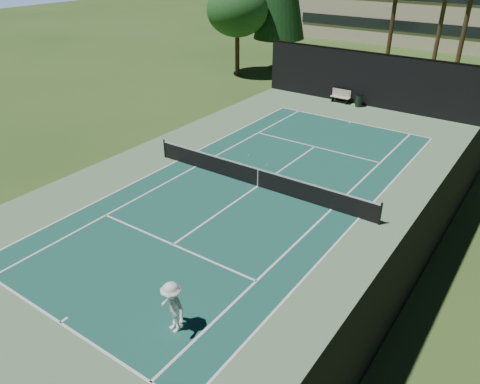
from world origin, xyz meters
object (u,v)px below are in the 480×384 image
object	(u,v)px
tennis_net	(258,177)
tennis_ball_b	(239,174)
tennis_ball_c	(267,165)
trash_bin	(359,100)
tennis_ball_d	(249,155)
park_bench	(341,96)
player	(172,307)

from	to	relation	value
tennis_net	tennis_ball_b	world-z (taller)	tennis_net
tennis_ball_b	tennis_net	bearing A→B (deg)	-21.93
tennis_ball_c	trash_bin	xyz separation A→B (m)	(0.05, 13.02, 0.44)
tennis_ball_d	trash_bin	distance (m)	12.60
tennis_ball_b	park_bench	size ratio (longest dim) A/B	0.04
player	tennis_ball_b	distance (m)	11.70
player	park_bench	xyz separation A→B (m)	(-5.77, 25.58, -0.39)
tennis_ball_c	tennis_ball_d	distance (m)	1.68
player	trash_bin	bearing A→B (deg)	116.37
tennis_ball_c	trash_bin	size ratio (longest dim) A/B	0.08
player	tennis_ball_d	size ratio (longest dim) A/B	29.55
park_bench	tennis_net	bearing A→B (deg)	-80.94
tennis_ball_b	trash_bin	distance (m)	14.86
tennis_ball_d	park_bench	xyz separation A→B (m)	(0.07, 12.63, 0.52)
tennis_ball_b	tennis_ball_c	bearing A→B (deg)	71.08
tennis_ball_c	tennis_net	bearing A→B (deg)	-68.23
tennis_net	park_bench	world-z (taller)	tennis_net
player	tennis_ball_d	xyz separation A→B (m)	(-5.85, 12.94, -0.90)
player	tennis_ball_b	world-z (taller)	player
tennis_ball_b	tennis_ball_d	world-z (taller)	tennis_ball_d
tennis_net	trash_bin	bearing A→B (deg)	93.44
tennis_net	tennis_ball_c	xyz separation A→B (m)	(-0.98, 2.46, -0.52)
player	trash_bin	world-z (taller)	player
tennis_ball_c	park_bench	xyz separation A→B (m)	(-1.51, 13.17, 0.51)
tennis_net	tennis_ball_d	bearing A→B (deg)	130.61
player	trash_bin	size ratio (longest dim) A/B	1.98
player	tennis_ball_b	size ratio (longest dim) A/B	31.19
tennis_net	player	distance (m)	10.48
player	trash_bin	xyz separation A→B (m)	(-4.21, 25.43, -0.46)
tennis_ball_b	trash_bin	xyz separation A→B (m)	(0.67, 14.83, 0.45)
tennis_ball_d	trash_bin	bearing A→B (deg)	82.53
tennis_ball_c	park_bench	world-z (taller)	park_bench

